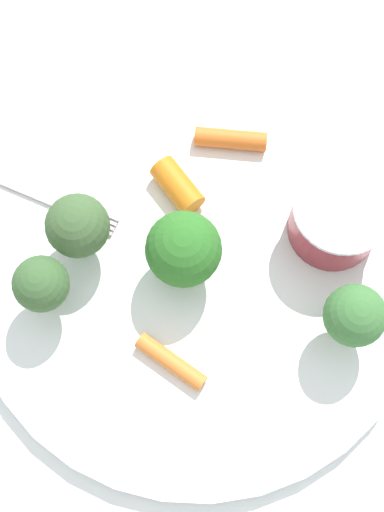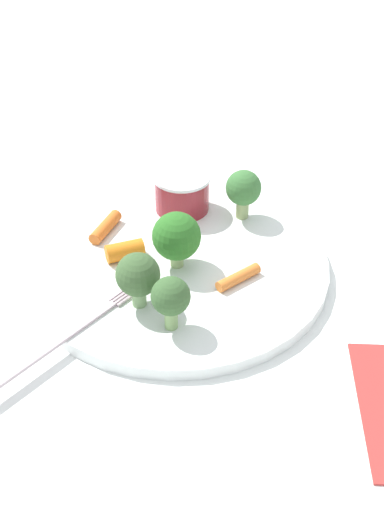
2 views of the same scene
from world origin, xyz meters
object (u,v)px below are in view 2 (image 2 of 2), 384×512
at_px(carrot_stick_0, 124,253).
at_px(plate, 178,264).
at_px(broccoli_floret_0, 172,298).
at_px(broccoli_floret_2, 138,276).
at_px(fork, 64,338).
at_px(carrot_stick_1, 105,227).
at_px(broccoli_floret_1, 180,237).
at_px(sauce_cup, 179,192).
at_px(carrot_stick_2, 238,277).
at_px(broccoli_floret_3, 243,189).

bearing_deg(carrot_stick_0, plate, -176.48).
xyz_separation_m(plate, broccoli_floret_0, (-0.00, 0.09, 0.04)).
xyz_separation_m(broccoli_floret_0, broccoli_floret_2, (0.03, -0.03, -0.00)).
bearing_deg(plate, fork, 51.86).
bearing_deg(broccoli_floret_2, carrot_stick_1, -67.33).
bearing_deg(broccoli_floret_0, broccoli_floret_1, -91.50).
bearing_deg(sauce_cup, plate, 91.80).
bearing_deg(fork, carrot_stick_2, -150.95).
height_order(plate, broccoli_floret_2, broccoli_floret_2).
bearing_deg(sauce_cup, broccoli_floret_3, 169.07).
bearing_deg(fork, carrot_stick_1, -94.88).
bearing_deg(carrot_stick_0, fork, 70.87).
bearing_deg(broccoli_floret_1, carrot_stick_1, -32.83).
height_order(broccoli_floret_0, carrot_stick_0, broccoli_floret_0).
relative_size(carrot_stick_2, fork, 0.32).
bearing_deg(plate, broccoli_floret_2, 65.54).
relative_size(plate, carrot_stick_0, 8.03).
height_order(broccoli_floret_0, broccoli_floret_2, broccoli_floret_2).
distance_m(plate, carrot_stick_0, 0.05).
relative_size(broccoli_floret_0, broccoli_floret_3, 0.95).
bearing_deg(carrot_stick_1, sauce_cup, -147.26).
relative_size(broccoli_floret_1, broccoli_floret_3, 1.06).
relative_size(sauce_cup, broccoli_floret_0, 1.16).
relative_size(broccoli_floret_1, carrot_stick_0, 1.57).
xyz_separation_m(plate, carrot_stick_1, (0.07, -0.04, 0.01)).
bearing_deg(carrot_stick_1, broccoli_floret_0, 119.38).
relative_size(plate, carrot_stick_1, 6.11).
distance_m(plate, sauce_cup, 0.09).
relative_size(broccoli_floret_2, carrot_stick_0, 1.47).
distance_m(carrot_stick_0, carrot_stick_1, 0.05).
xyz_separation_m(broccoli_floret_2, carrot_stick_1, (0.04, -0.11, -0.03)).
bearing_deg(broccoli_floret_0, broccoli_floret_3, -110.05).
xyz_separation_m(broccoli_floret_1, carrot_stick_1, (0.08, -0.05, -0.03)).
bearing_deg(broccoli_floret_3, carrot_stick_1, 13.70).
distance_m(broccoli_floret_2, broccoli_floret_3, 0.17).
bearing_deg(broccoli_floret_3, broccoli_floret_2, 56.68).
distance_m(sauce_cup, carrot_stick_0, 0.10).
bearing_deg(broccoli_floret_0, broccoli_floret_2, -41.52).
distance_m(sauce_cup, carrot_stick_1, 0.08).
xyz_separation_m(plate, broccoli_floret_2, (0.03, 0.06, 0.04)).
bearing_deg(carrot_stick_2, broccoli_floret_0, 47.84).
distance_m(plate, carrot_stick_2, 0.06).
distance_m(plate, fork, 0.14).
relative_size(plate, sauce_cup, 4.88).
distance_m(plate, carrot_stick_1, 0.08).
height_order(sauce_cup, carrot_stick_0, sauce_cup).
bearing_deg(sauce_cup, broccoli_floret_1, 93.77).
bearing_deg(fork, broccoli_floret_0, -168.10).
height_order(sauce_cup, broccoli_floret_1, broccoli_floret_1).
xyz_separation_m(plate, broccoli_floret_1, (-0.00, 0.01, 0.04)).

